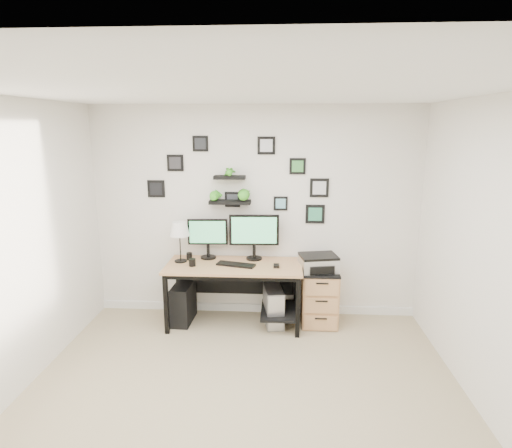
# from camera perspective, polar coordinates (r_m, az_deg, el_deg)

# --- Properties ---
(room) EXTENTS (4.00, 4.00, 4.00)m
(room) POSITION_cam_1_polar(r_m,az_deg,el_deg) (5.64, -0.11, -11.10)
(room) COLOR tan
(room) RESTS_ON ground
(desk) EXTENTS (1.60, 0.70, 0.75)m
(desk) POSITION_cam_1_polar(r_m,az_deg,el_deg) (5.14, -2.51, -6.62)
(desk) COLOR tan
(desk) RESTS_ON ground
(monitor_left) EXTENTS (0.49, 0.20, 0.50)m
(monitor_left) POSITION_cam_1_polar(r_m,az_deg,el_deg) (5.25, -6.45, -1.54)
(monitor_left) COLOR black
(monitor_left) RESTS_ON desk
(monitor_right) EXTENTS (0.60, 0.20, 0.56)m
(monitor_right) POSITION_cam_1_polar(r_m,az_deg,el_deg) (5.17, -0.25, -1.23)
(monitor_right) COLOR black
(monitor_right) RESTS_ON desk
(keyboard) EXTENTS (0.47, 0.25, 0.02)m
(keyboard) POSITION_cam_1_polar(r_m,az_deg,el_deg) (5.04, -2.69, -5.43)
(keyboard) COLOR black
(keyboard) RESTS_ON desk
(mouse) EXTENTS (0.07, 0.10, 0.03)m
(mouse) POSITION_cam_1_polar(r_m,az_deg,el_deg) (4.98, 2.73, -5.59)
(mouse) COLOR black
(mouse) RESTS_ON desk
(table_lamp) EXTENTS (0.24, 0.24, 0.49)m
(table_lamp) POSITION_cam_1_polar(r_m,az_deg,el_deg) (5.15, -10.17, -0.78)
(table_lamp) COLOR black
(table_lamp) RESTS_ON desk
(mug) EXTENTS (0.08, 0.08, 0.09)m
(mug) POSITION_cam_1_polar(r_m,az_deg,el_deg) (5.06, -8.49, -5.09)
(mug) COLOR black
(mug) RESTS_ON desk
(pen_cup) EXTENTS (0.07, 0.07, 0.09)m
(pen_cup) POSITION_cam_1_polar(r_m,az_deg,el_deg) (5.30, -8.88, -4.27)
(pen_cup) COLOR black
(pen_cup) RESTS_ON desk
(pc_tower_black) EXTENTS (0.23, 0.48, 0.48)m
(pc_tower_black) POSITION_cam_1_polar(r_m,az_deg,el_deg) (5.38, -9.64, -10.32)
(pc_tower_black) COLOR black
(pc_tower_black) RESTS_ON ground
(pc_tower_grey) EXTENTS (0.27, 0.49, 0.46)m
(pc_tower_grey) POSITION_cam_1_polar(r_m,az_deg,el_deg) (5.25, 2.34, -10.86)
(pc_tower_grey) COLOR gray
(pc_tower_grey) RESTS_ON ground
(file_cabinet) EXTENTS (0.43, 0.53, 0.67)m
(file_cabinet) POSITION_cam_1_polar(r_m,az_deg,el_deg) (5.30, 8.45, -9.53)
(file_cabinet) COLOR tan
(file_cabinet) RESTS_ON ground
(printer) EXTENTS (0.48, 0.41, 0.19)m
(printer) POSITION_cam_1_polar(r_m,az_deg,el_deg) (5.12, 8.32, -5.15)
(printer) COLOR silver
(printer) RESTS_ON file_cabinet
(wall_decor) EXTENTS (2.21, 0.18, 1.05)m
(wall_decor) POSITION_cam_1_polar(r_m,az_deg,el_deg) (5.15, -2.61, 5.24)
(wall_decor) COLOR black
(wall_decor) RESTS_ON ground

